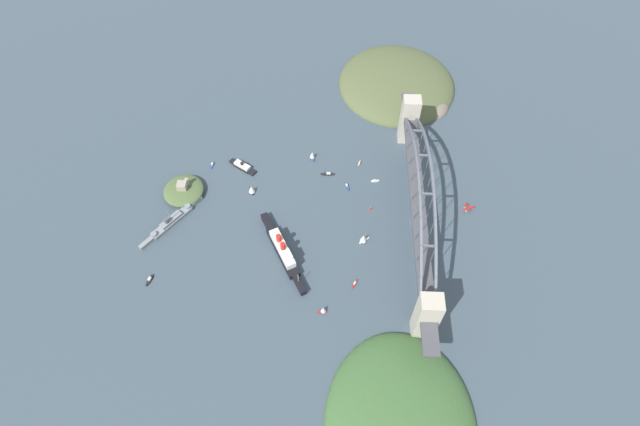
# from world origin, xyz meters

# --- Properties ---
(ground_plane) EXTENTS (1400.00, 1400.00, 0.00)m
(ground_plane) POSITION_xyz_m (0.00, 0.00, 0.00)
(ground_plane) COLOR #3D4C56
(harbor_arch_bridge) EXTENTS (257.28, 15.69, 65.97)m
(harbor_arch_bridge) POSITION_xyz_m (0.00, 0.00, 28.17)
(harbor_arch_bridge) COLOR #BCB29E
(harbor_arch_bridge) RESTS_ON ground
(headland_east_shore) EXTENTS (130.46, 122.45, 31.66)m
(headland_east_shore) POSITION_xyz_m (175.03, 2.96, 0.00)
(headland_east_shore) COLOR #515B38
(headland_east_shore) RESTS_ON ground
(ocean_liner) EXTENTS (75.16, 43.67, 18.24)m
(ocean_liner) POSITION_xyz_m (-36.38, 107.62, 5.34)
(ocean_liner) COLOR black
(ocean_liner) RESTS_ON ground
(naval_cruiser) EXTENTS (56.68, 43.76, 15.87)m
(naval_cruiser) POSITION_xyz_m (-10.34, 205.07, 2.57)
(naval_cruiser) COLOR gray
(naval_cruiser) RESTS_ON ground
(harbor_ferry_steamer) EXTENTS (19.87, 27.06, 7.15)m
(harbor_ferry_steamer) POSITION_xyz_m (54.31, 152.57, 2.09)
(harbor_ferry_steamer) COLOR black
(harbor_ferry_steamer) RESTS_ON ground
(fort_island_mid_harbor) EXTENTS (36.68, 35.48, 14.28)m
(fort_island_mid_harbor) POSITION_xyz_m (22.65, 200.56, 4.22)
(fort_island_mid_harbor) COLOR #4C6038
(fort_island_mid_harbor) RESTS_ON ground
(seaplane_taxiing_near_bridge) EXTENTS (8.22, 10.78, 4.93)m
(seaplane_taxiing_near_bridge) POSITION_xyz_m (14.64, -49.05, 2.12)
(seaplane_taxiing_near_bridge) COLOR #B7B7B2
(seaplane_taxiing_near_bridge) RESTS_ON ground
(small_boat_0) EXTENTS (8.25, 5.04, 1.97)m
(small_boat_0) POSITION_xyz_m (-61.84, 49.07, 0.70)
(small_boat_0) COLOR #B2231E
(small_boat_0) RESTS_ON ground
(small_boat_1) EXTENTS (8.33, 9.18, 10.11)m
(small_boat_1) POSITION_xyz_m (-21.73, 41.94, 4.70)
(small_boat_1) COLOR silver
(small_boat_1) RESTS_ON ground
(small_boat_2) EXTENTS (9.20, 2.45, 2.04)m
(small_boat_2) POSITION_xyz_m (56.32, 181.41, 0.71)
(small_boat_2) COLOR #234C8C
(small_boat_2) RESTS_ON ground
(small_boat_3) EXTENTS (9.16, 4.87, 2.36)m
(small_boat_3) POSITION_xyz_m (35.79, 56.05, 0.85)
(small_boat_3) COLOR #234C8C
(small_boat_3) RESTS_ON ground
(small_boat_4) EXTENTS (2.57, 7.46, 2.28)m
(small_boat_4) POSITION_xyz_m (43.13, 30.64, 0.82)
(small_boat_4) COLOR silver
(small_boat_4) RESTS_ON ground
(small_boat_5) EXTENTS (9.66, 7.26, 9.47)m
(small_boat_5) POSITION_xyz_m (26.03, 140.58, 4.42)
(small_boat_5) COLOR black
(small_boat_5) RESTS_ON ground
(small_boat_6) EXTENTS (8.05, 5.97, 9.33)m
(small_boat_6) POSITION_xyz_m (68.76, 88.83, 4.34)
(small_boat_6) COLOR #234C8C
(small_boat_6) RESTS_ON ground
(small_boat_7) EXTENTS (2.86, 12.39, 2.19)m
(small_boat_7) POSITION_xyz_m (49.39, 73.64, 0.82)
(small_boat_7) COLOR black
(small_boat_7) RESTS_ON ground
(small_boat_8) EXTENTS (7.06, 3.11, 2.23)m
(small_boat_8) POSITION_xyz_m (63.97, 44.61, 0.78)
(small_boat_8) COLOR gold
(small_boat_8) RESTS_ON ground
(small_boat_9) EXTENTS (10.17, 4.31, 2.57)m
(small_boat_9) POSITION_xyz_m (-65.18, 210.54, 0.92)
(small_boat_9) COLOR black
(small_boat_9) RESTS_ON ground
(small_boat_10) EXTENTS (4.65, 7.36, 7.76)m
(small_boat_10) POSITION_xyz_m (-86.30, 72.85, 3.61)
(small_boat_10) COLOR #B2231E
(small_boat_10) RESTS_ON ground
(channel_marker_buoy) EXTENTS (2.20, 2.20, 2.75)m
(channel_marker_buoy) POSITION_xyz_m (11.59, 35.23, 1.12)
(channel_marker_buoy) COLOR red
(channel_marker_buoy) RESTS_ON ground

